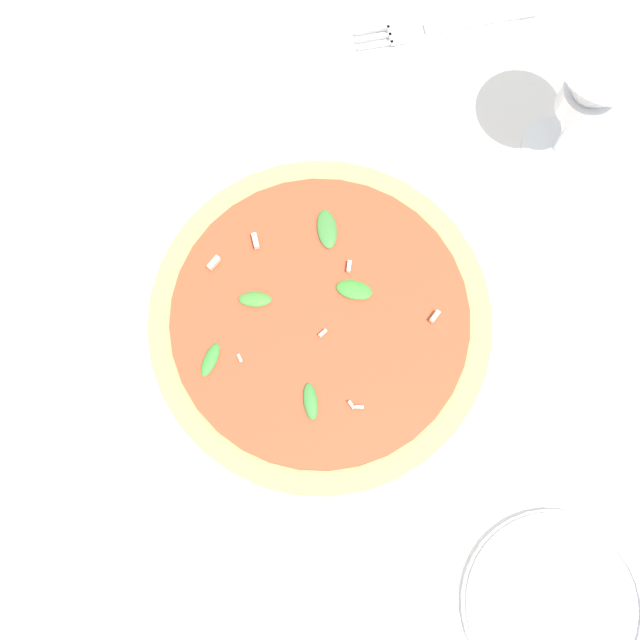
% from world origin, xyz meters
% --- Properties ---
extents(ground_plane, '(6.00, 6.00, 0.00)m').
position_xyz_m(ground_plane, '(0.00, 0.00, 0.00)').
color(ground_plane, white).
extents(pizza_arugula_main, '(0.35, 0.35, 0.05)m').
position_xyz_m(pizza_arugula_main, '(0.01, 0.03, 0.02)').
color(pizza_arugula_main, white).
rests_on(pizza_arugula_main, ground_plane).
extents(wine_glass, '(0.09, 0.09, 0.18)m').
position_xyz_m(wine_glass, '(-0.27, -0.09, 0.13)').
color(wine_glass, white).
rests_on(wine_glass, ground_plane).
extents(napkin, '(0.14, 0.10, 0.01)m').
position_xyz_m(napkin, '(-0.21, -0.25, 0.00)').
color(napkin, white).
rests_on(napkin, ground_plane).
extents(fork, '(0.20, 0.03, 0.00)m').
position_xyz_m(fork, '(-0.20, -0.25, 0.01)').
color(fork, silver).
rests_on(fork, ground_plane).
extents(side_plate_white, '(0.17, 0.17, 0.02)m').
position_xyz_m(side_plate_white, '(-0.13, 0.34, 0.01)').
color(side_plate_white, white).
rests_on(side_plate_white, ground_plane).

